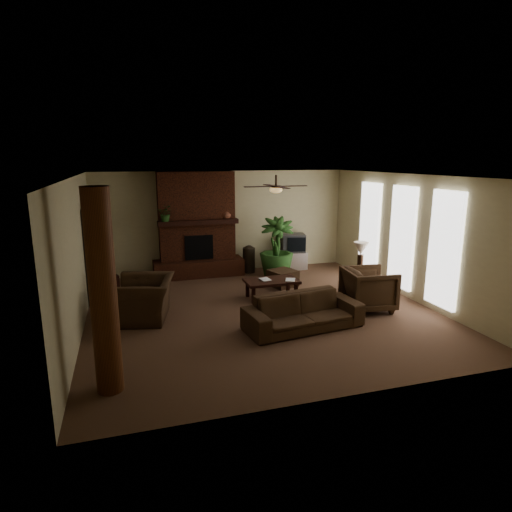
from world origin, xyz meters
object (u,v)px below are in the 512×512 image
object	(u,v)px
log_column	(103,293)
floor_plant	(276,260)
lamp_left	(103,256)
lamp_right	(361,250)
side_table_right	(360,280)
ottoman	(283,278)
side_table_left	(106,287)
coffee_table	(271,282)
armchair_left	(144,292)
floor_vase	(249,257)
tv_stand	(291,260)
armchair_right	(369,287)
sofa	(303,306)

from	to	relation	value
log_column	floor_plant	size ratio (longest dim) A/B	1.74
lamp_left	lamp_right	size ratio (longest dim) A/B	1.00
floor_plant	side_table_right	size ratio (longest dim) A/B	2.92
ottoman	side_table_left	distance (m)	4.22
coffee_table	lamp_left	xyz separation A→B (m)	(-3.63, 1.01, 0.63)
armchair_left	ottoman	world-z (taller)	armchair_left
log_column	floor_vase	world-z (taller)	log_column
ottoman	lamp_left	bearing A→B (deg)	177.66
ottoman	floor_plant	distance (m)	0.92
side_table_right	coffee_table	bearing A→B (deg)	176.51
log_column	coffee_table	distance (m)	4.78
lamp_right	ottoman	bearing A→B (deg)	150.10
tv_stand	side_table_left	world-z (taller)	side_table_left
armchair_right	ottoman	distance (m)	2.44
tv_stand	ottoman	bearing A→B (deg)	-114.96
lamp_left	coffee_table	bearing A→B (deg)	-15.49
sofa	armchair_left	bearing A→B (deg)	146.40
armchair_left	armchair_right	xyz separation A→B (m)	(4.55, -0.82, -0.06)
ottoman	floor_vase	bearing A→B (deg)	106.46
armchair_left	coffee_table	size ratio (longest dim) A/B	1.05
sofa	lamp_right	world-z (taller)	lamp_right
armchair_right	coffee_table	bearing A→B (deg)	58.58
log_column	lamp_left	size ratio (longest dim) A/B	4.31
tv_stand	floor_vase	distance (m)	1.29
tv_stand	side_table_left	xyz separation A→B (m)	(-5.04, -1.33, 0.03)
armchair_left	tv_stand	distance (m)	5.13
side_table_left	armchair_right	bearing A→B (deg)	-23.87
tv_stand	floor_plant	distance (m)	0.98
tv_stand	side_table_right	distance (m)	2.63
log_column	coffee_table	xyz separation A→B (m)	(3.43, 3.17, -1.03)
coffee_table	floor_vase	distance (m)	2.36
lamp_right	log_column	bearing A→B (deg)	-151.36
log_column	ottoman	distance (m)	5.80
armchair_left	armchair_right	bearing A→B (deg)	92.27
side_table_right	ottoman	bearing A→B (deg)	149.04
side_table_left	lamp_left	xyz separation A→B (m)	(0.00, -0.05, 0.73)
lamp_left	side_table_right	size ratio (longest dim) A/B	1.18
side_table_right	armchair_left	bearing A→B (deg)	-175.93
side_table_left	ottoman	bearing A→B (deg)	-2.98
armchair_left	coffee_table	world-z (taller)	armchair_left
floor_vase	side_table_right	distance (m)	3.24
floor_plant	lamp_right	size ratio (longest dim) A/B	2.47
armchair_left	log_column	bearing A→B (deg)	0.03
side_table_right	side_table_left	bearing A→B (deg)	168.48
tv_stand	side_table_right	size ratio (longest dim) A/B	1.55
floor_vase	floor_plant	distance (m)	0.88
coffee_table	ottoman	size ratio (longest dim) A/B	2.00
lamp_left	lamp_right	distance (m)	5.93
sofa	armchair_right	distance (m)	1.82
side_table_right	lamp_right	size ratio (longest dim) A/B	0.85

